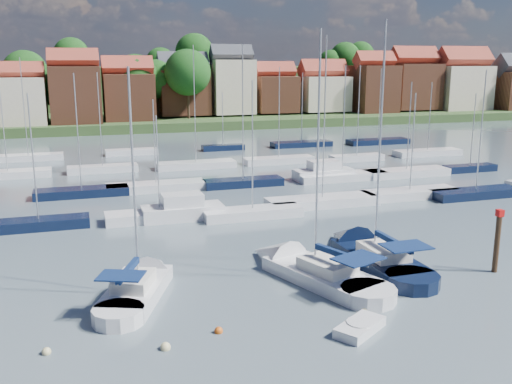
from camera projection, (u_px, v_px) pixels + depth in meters
name	position (u px, v px, depth m)	size (l,w,h in m)	color
ground	(196.00, 174.00, 69.85)	(260.00, 260.00, 0.00)	#3E4D55
sailboat_left	(142.00, 284.00, 34.12)	(6.52, 10.73, 14.27)	silver
sailboat_centre	(304.00, 269.00, 36.71)	(7.23, 12.63, 16.62)	silver
sailboat_navy	(367.00, 253.00, 39.73)	(3.46, 12.61, 17.37)	black
tender	(360.00, 327.00, 28.83)	(3.30, 2.84, 0.65)	silver
timber_piling	(496.00, 255.00, 36.92)	(0.40, 0.40, 6.44)	#4C331E
buoy_a	(47.00, 354.00, 26.72)	(0.44, 0.44, 0.44)	beige
buoy_b	(165.00, 349.00, 27.14)	(0.50, 0.50, 0.50)	beige
buoy_c	(219.00, 333.00, 28.80)	(0.44, 0.44, 0.44)	#D85914
buoy_d	(365.00, 312.00, 31.20)	(0.42, 0.42, 0.42)	beige
buoy_e	(328.00, 259.00, 39.63)	(0.45, 0.45, 0.45)	#D85914
marina_field	(221.00, 177.00, 65.81)	(79.62, 41.41, 15.93)	silver
far_shore_town	(135.00, 95.00, 155.62)	(212.46, 90.00, 22.27)	#334A25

